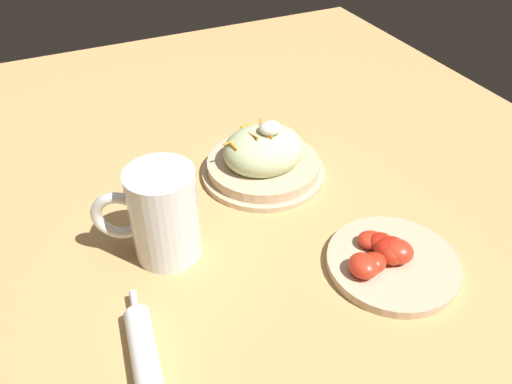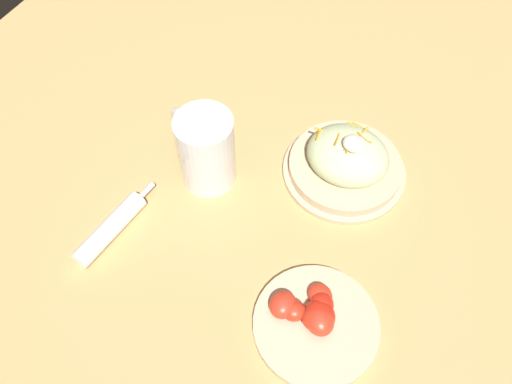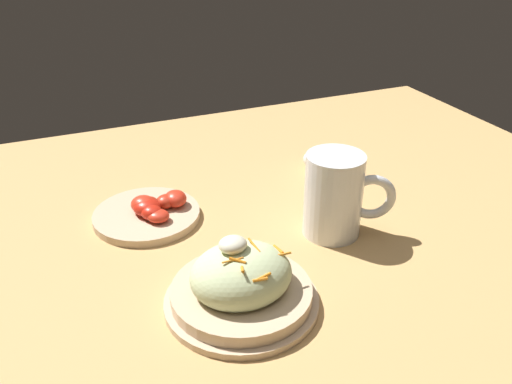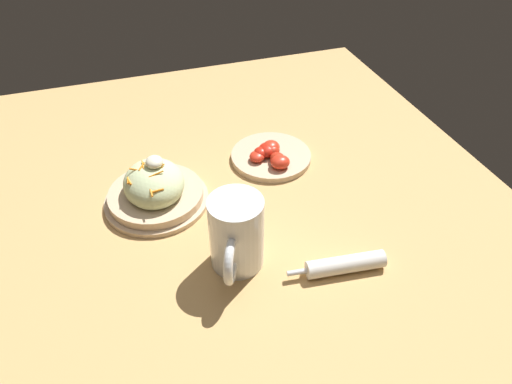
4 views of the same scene
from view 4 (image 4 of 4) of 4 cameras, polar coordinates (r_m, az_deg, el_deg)
name	(u,v)px [view 4 (image 4 of 4)]	position (r m, az deg, el deg)	size (l,w,h in m)	color
ground_plane	(178,237)	(0.90, -9.65, -5.54)	(1.43, 1.43, 0.00)	tan
salad_plate	(155,189)	(0.97, -12.39, 0.32)	(0.22, 0.22, 0.11)	#D1B28E
beer_mug	(236,236)	(0.80, -2.45, -5.53)	(0.14, 0.10, 0.14)	white
napkin_roll	(345,264)	(0.84, 10.92, -8.81)	(0.05, 0.18, 0.03)	white
tomato_plate	(271,155)	(1.07, 1.83, 4.60)	(0.19, 0.19, 0.04)	#D1B28E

